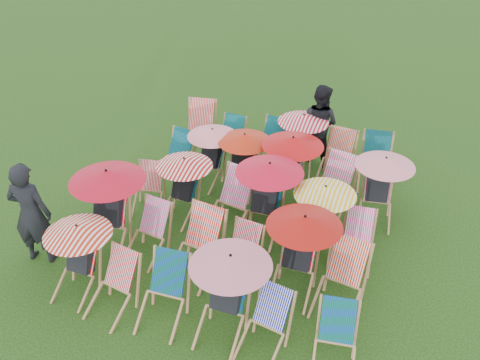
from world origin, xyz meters
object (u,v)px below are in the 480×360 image
(deckchair_29, at_px, (376,162))
(person_left, at_px, (31,214))
(deckchair_0, at_px, (77,258))
(deckchair_5, at_px, (336,343))
(person_rear, at_px, (319,124))

(deckchair_29, relative_size, person_left, 0.53)
(deckchair_0, relative_size, deckchair_29, 1.23)
(deckchair_5, xyz_separation_m, person_rear, (-1.44, 5.07, 0.43))
(deckchair_5, relative_size, person_left, 0.47)
(deckchair_0, height_order, person_left, person_left)
(deckchair_5, height_order, deckchair_29, deckchair_29)
(person_rear, bearing_deg, deckchair_5, 123.12)
(deckchair_0, bearing_deg, person_rear, 66.18)
(deckchair_5, bearing_deg, person_rear, 97.85)
(person_left, bearing_deg, person_rear, -138.69)
(deckchair_0, relative_size, person_rear, 0.69)
(deckchair_0, height_order, person_rear, person_rear)
(deckchair_0, bearing_deg, person_left, 162.63)
(deckchair_0, height_order, deckchair_29, deckchair_0)
(deckchair_29, bearing_deg, person_rear, 151.34)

